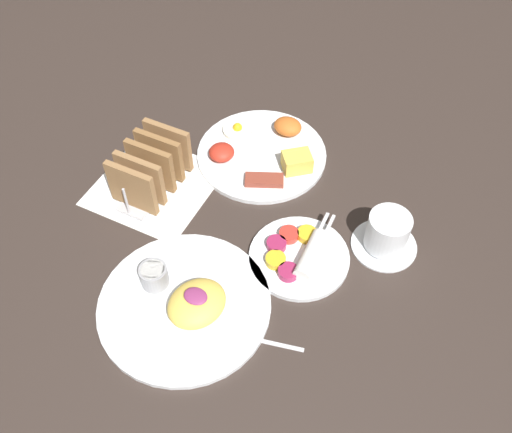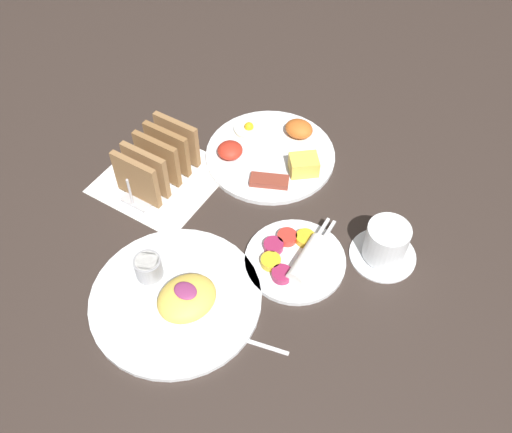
# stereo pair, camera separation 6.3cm
# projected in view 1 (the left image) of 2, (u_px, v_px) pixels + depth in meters

# --- Properties ---
(ground_plane) EXTENTS (3.00, 3.00, 0.00)m
(ground_plane) POSITION_uv_depth(u_px,v_px,m) (228.00, 231.00, 1.06)
(ground_plane) COLOR #332823
(napkin_flat) EXTENTS (0.22, 0.22, 0.00)m
(napkin_flat) POSITION_uv_depth(u_px,v_px,m) (155.00, 185.00, 1.13)
(napkin_flat) COLOR white
(napkin_flat) RESTS_ON ground_plane
(plate_breakfast) EXTENTS (0.27, 0.27, 0.05)m
(plate_breakfast) POSITION_uv_depth(u_px,v_px,m) (263.00, 152.00, 1.18)
(plate_breakfast) COLOR white
(plate_breakfast) RESTS_ON ground_plane
(plate_condiments) EXTENTS (0.18, 0.19, 0.04)m
(plate_condiments) POSITION_uv_depth(u_px,v_px,m) (300.00, 255.00, 1.01)
(plate_condiments) COLOR white
(plate_condiments) RESTS_ON ground_plane
(plate_foreground) EXTENTS (0.29, 0.29, 0.06)m
(plate_foreground) POSITION_uv_depth(u_px,v_px,m) (185.00, 302.00, 0.95)
(plate_foreground) COLOR white
(plate_foreground) RESTS_ON ground_plane
(toast_rack) EXTENTS (0.10, 0.18, 0.10)m
(toast_rack) POSITION_uv_depth(u_px,v_px,m) (151.00, 168.00, 1.09)
(toast_rack) COLOR #B7B7BC
(toast_rack) RESTS_ON ground_plane
(coffee_cup) EXTENTS (0.12, 0.12, 0.08)m
(coffee_cup) POSITION_uv_depth(u_px,v_px,m) (387.00, 234.00, 1.01)
(coffee_cup) COLOR white
(coffee_cup) RESTS_ON ground_plane
(teaspoon) EXTENTS (0.13, 0.04, 0.01)m
(teaspoon) POSITION_uv_depth(u_px,v_px,m) (251.00, 338.00, 0.92)
(teaspoon) COLOR silver
(teaspoon) RESTS_ON ground_plane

